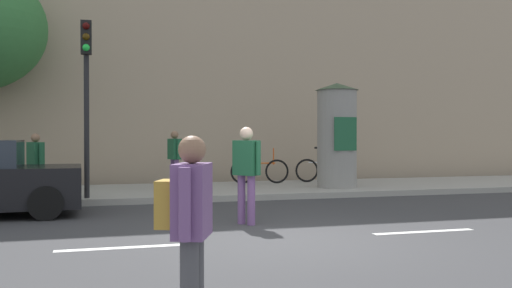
# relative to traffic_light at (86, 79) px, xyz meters

# --- Properties ---
(ground_plane) EXTENTS (80.00, 80.00, 0.00)m
(ground_plane) POSITION_rel_traffic_light_xyz_m (2.94, -5.24, -2.86)
(ground_plane) COLOR #38383A
(sidewalk_curb) EXTENTS (36.00, 4.00, 0.15)m
(sidewalk_curb) POSITION_rel_traffic_light_xyz_m (2.94, 1.76, -2.79)
(sidewalk_curb) COLOR #9E9B93
(sidewalk_curb) RESTS_ON ground_plane
(lane_markings) EXTENTS (25.80, 0.16, 0.01)m
(lane_markings) POSITION_rel_traffic_light_xyz_m (2.94, -5.24, -2.86)
(lane_markings) COLOR silver
(lane_markings) RESTS_ON ground_plane
(building_backdrop) EXTENTS (36.00, 5.00, 10.28)m
(building_backdrop) POSITION_rel_traffic_light_xyz_m (2.94, 6.76, 2.28)
(building_backdrop) COLOR tan
(building_backdrop) RESTS_ON ground_plane
(traffic_light) EXTENTS (0.24, 0.45, 4.01)m
(traffic_light) POSITION_rel_traffic_light_xyz_m (0.00, 0.00, 0.00)
(traffic_light) COLOR black
(traffic_light) RESTS_ON sidewalk_curb
(poster_column) EXTENTS (1.20, 1.20, 2.89)m
(poster_column) POSITION_rel_traffic_light_xyz_m (6.63, 1.06, -1.25)
(poster_column) COLOR gray
(poster_column) RESTS_ON sidewalk_curb
(pedestrian_with_bag) EXTENTS (0.45, 0.52, 1.72)m
(pedestrian_with_bag) POSITION_rel_traffic_light_xyz_m (2.76, -3.68, -1.85)
(pedestrian_with_bag) COLOR #724C84
(pedestrian_with_bag) RESTS_ON ground_plane
(pedestrian_tallest) EXTENTS (0.48, 0.57, 1.56)m
(pedestrian_tallest) POSITION_rel_traffic_light_xyz_m (0.88, -9.00, -1.94)
(pedestrian_tallest) COLOR #4C4C51
(pedestrian_tallest) RESTS_ON ground_plane
(pedestrian_near_pole) EXTENTS (0.35, 0.60, 1.56)m
(pedestrian_near_pole) POSITION_rel_traffic_light_xyz_m (2.26, 1.98, -1.80)
(pedestrian_near_pole) COLOR #724C84
(pedestrian_near_pole) RESTS_ON sidewalk_curb
(pedestrian_with_backpack) EXTENTS (0.43, 0.54, 1.48)m
(pedestrian_with_backpack) POSITION_rel_traffic_light_xyz_m (-1.14, 0.62, -1.86)
(pedestrian_with_backpack) COLOR maroon
(pedestrian_with_backpack) RESTS_ON sidewalk_curb
(bicycle_leaning) EXTENTS (1.76, 0.27, 1.09)m
(bicycle_leaning) POSITION_rel_traffic_light_xyz_m (4.92, 2.82, -2.32)
(bicycle_leaning) COLOR black
(bicycle_leaning) RESTS_ON sidewalk_curb
(bicycle_upright) EXTENTS (1.76, 0.33, 1.09)m
(bicycle_upright) POSITION_rel_traffic_light_xyz_m (6.98, 2.83, -2.32)
(bicycle_upright) COLOR black
(bicycle_upright) RESTS_ON sidewalk_curb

